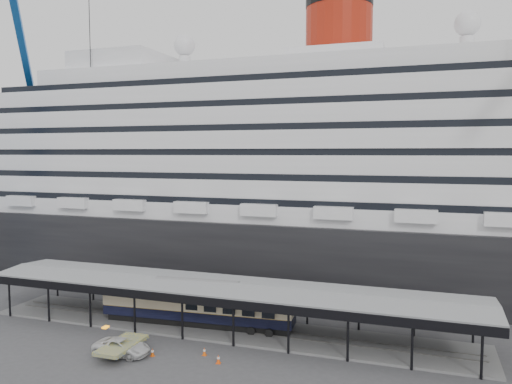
# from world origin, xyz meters

# --- Properties ---
(ground) EXTENTS (200.00, 200.00, 0.00)m
(ground) POSITION_xyz_m (0.00, 0.00, 0.00)
(ground) COLOR #3D3D40
(ground) RESTS_ON ground
(cruise_ship) EXTENTS (130.00, 30.00, 43.90)m
(cruise_ship) POSITION_xyz_m (0.05, 32.00, 18.35)
(cruise_ship) COLOR black
(cruise_ship) RESTS_ON ground
(platform_canopy) EXTENTS (56.00, 9.18, 5.30)m
(platform_canopy) POSITION_xyz_m (0.00, 5.00, 2.36)
(platform_canopy) COLOR slate
(platform_canopy) RESTS_ON ground
(port_truck) EXTENTS (5.65, 2.65, 1.56)m
(port_truck) POSITION_xyz_m (-6.61, -4.64, 0.78)
(port_truck) COLOR silver
(port_truck) RESTS_ON ground
(pullman_carriage) EXTENTS (22.37, 4.43, 21.82)m
(pullman_carriage) POSITION_xyz_m (-3.13, 5.00, 2.65)
(pullman_carriage) COLOR black
(pullman_carriage) RESTS_ON ground
(traffic_cone_left) EXTENTS (0.43, 0.43, 0.79)m
(traffic_cone_left) POSITION_xyz_m (1.06, -2.18, 0.39)
(traffic_cone_left) COLOR #F35B0D
(traffic_cone_left) RESTS_ON ground
(traffic_cone_mid) EXTENTS (0.54, 0.54, 0.79)m
(traffic_cone_mid) POSITION_xyz_m (-3.62, -3.97, 0.39)
(traffic_cone_mid) COLOR #D54F0B
(traffic_cone_mid) RESTS_ON ground
(traffic_cone_right) EXTENTS (0.50, 0.50, 0.85)m
(traffic_cone_right) POSITION_xyz_m (3.08, -3.45, 0.42)
(traffic_cone_right) COLOR #F64F0D
(traffic_cone_right) RESTS_ON ground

